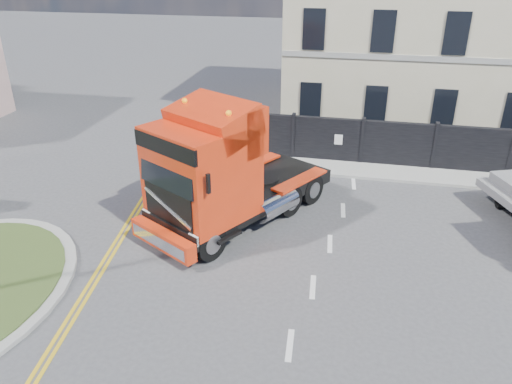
# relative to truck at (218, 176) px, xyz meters

# --- Properties ---
(ground) EXTENTS (120.00, 120.00, 0.00)m
(ground) POSITION_rel_truck_xyz_m (0.51, -2.29, -1.92)
(ground) COLOR #424244
(ground) RESTS_ON ground
(hoarding_fence) EXTENTS (18.80, 0.25, 2.00)m
(hoarding_fence) POSITION_rel_truck_xyz_m (7.06, 6.71, -0.92)
(hoarding_fence) COLOR black
(hoarding_fence) RESTS_ON ground
(georgian_building) EXTENTS (12.30, 10.30, 12.80)m
(georgian_building) POSITION_rel_truck_xyz_m (6.51, 14.21, 3.85)
(georgian_building) COLOR beige
(georgian_building) RESTS_ON ground
(pavement_far) EXTENTS (20.00, 1.60, 0.12)m
(pavement_far) POSITION_rel_truck_xyz_m (6.51, 5.81, -1.86)
(pavement_far) COLOR gray
(pavement_far) RESTS_ON ground
(truck) EXTENTS (5.89, 7.52, 4.29)m
(truck) POSITION_rel_truck_xyz_m (0.00, 0.00, 0.00)
(truck) COLOR black
(truck) RESTS_ON ground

